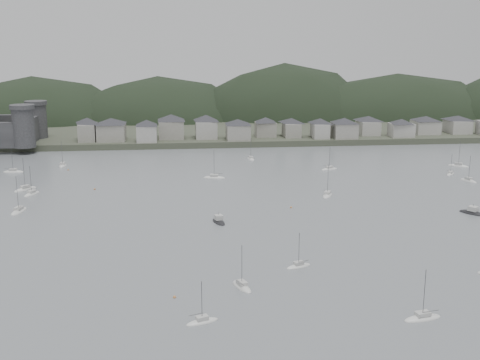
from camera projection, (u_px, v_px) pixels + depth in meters
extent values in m
plane|color=slate|center=(276.00, 284.00, 132.12)|extent=(900.00, 900.00, 0.00)
cube|color=#383D2D|center=(206.00, 115.00, 417.40)|extent=(900.00, 250.00, 3.00)
ellipsoid|color=black|center=(36.00, 139.00, 386.24)|extent=(138.98, 92.48, 81.13)
ellipsoid|color=black|center=(159.00, 137.00, 395.24)|extent=(132.08, 90.41, 79.74)
ellipsoid|color=black|center=(283.00, 139.00, 404.51)|extent=(133.88, 88.37, 101.41)
ellipsoid|color=black|center=(394.00, 135.00, 406.91)|extent=(165.81, 81.78, 82.55)
cylinder|color=#303033|center=(24.00, 128.00, 280.58)|extent=(10.00, 10.00, 18.00)
cylinder|color=#303033|center=(37.00, 121.00, 307.81)|extent=(10.00, 10.00, 17.00)
cube|color=#303033|center=(31.00, 130.00, 294.82)|extent=(3.50, 30.00, 12.00)
cube|color=gray|center=(88.00, 132.00, 299.91)|extent=(8.34, 12.91, 8.59)
pyramid|color=#2E2D33|center=(87.00, 121.00, 298.59)|extent=(15.78, 15.78, 3.01)
cube|color=gray|center=(112.00, 132.00, 300.52)|extent=(13.68, 13.35, 8.36)
pyramid|color=#2E2D33|center=(111.00, 121.00, 299.24)|extent=(20.07, 20.07, 2.93)
cube|color=#A3A099|center=(147.00, 134.00, 297.26)|extent=(9.78, 10.20, 8.08)
pyramid|color=#2E2D33|center=(147.00, 123.00, 296.02)|extent=(14.83, 14.83, 2.83)
cube|color=gray|center=(171.00, 129.00, 307.71)|extent=(12.59, 13.33, 9.09)
pyramid|color=#2E2D33|center=(171.00, 117.00, 306.32)|extent=(19.24, 19.24, 3.18)
cube|color=#A3A099|center=(206.00, 129.00, 308.08)|extent=(10.74, 12.17, 8.87)
pyramid|color=#2E2D33|center=(206.00, 118.00, 306.72)|extent=(17.01, 17.01, 3.10)
cube|color=gray|center=(238.00, 132.00, 303.48)|extent=(11.63, 12.09, 7.69)
pyramid|color=#2E2D33|center=(238.00, 122.00, 302.30)|extent=(17.61, 17.61, 2.69)
cube|color=gray|center=(265.00, 129.00, 313.48)|extent=(10.37, 9.35, 7.44)
pyramid|color=#2E2D33|center=(266.00, 120.00, 312.34)|extent=(14.65, 14.65, 2.60)
cube|color=gray|center=(292.00, 130.00, 312.57)|extent=(8.24, 12.20, 7.22)
pyramid|color=#2E2D33|center=(292.00, 120.00, 311.46)|extent=(15.17, 15.17, 2.53)
cube|color=#A3A099|center=(320.00, 131.00, 308.90)|extent=(8.06, 10.91, 7.46)
pyramid|color=#2E2D33|center=(320.00, 121.00, 307.76)|extent=(14.08, 14.08, 2.61)
cube|color=gray|center=(344.00, 130.00, 308.71)|extent=(11.73, 11.78, 7.66)
pyramid|color=#2E2D33|center=(345.00, 120.00, 307.54)|extent=(17.46, 17.46, 2.68)
cube|color=#A3A099|center=(368.00, 128.00, 319.93)|extent=(10.19, 13.02, 7.33)
pyramid|color=#2E2D33|center=(368.00, 118.00, 318.80)|extent=(17.23, 17.23, 2.57)
cube|color=#A3A099|center=(401.00, 130.00, 312.96)|extent=(11.70, 9.81, 6.88)
pyramid|color=#2E2D33|center=(402.00, 121.00, 311.90)|extent=(15.97, 15.97, 2.41)
cube|color=#A3A099|center=(425.00, 127.00, 323.25)|extent=(12.83, 12.48, 7.00)
pyramid|color=#2E2D33|center=(426.00, 118.00, 322.18)|extent=(18.79, 18.79, 2.45)
cube|color=#A3A099|center=(457.00, 126.00, 325.66)|extent=(11.07, 13.50, 6.97)
pyramid|color=#2E2D33|center=(458.00, 118.00, 324.59)|extent=(18.25, 18.25, 2.44)
ellipsoid|color=silver|center=(458.00, 166.00, 254.44)|extent=(8.38, 7.27, 1.69)
cube|color=beige|center=(459.00, 164.00, 254.18)|extent=(3.49, 3.27, 0.70)
cylinder|color=#3F3F42|center=(459.00, 154.00, 253.20)|extent=(0.12, 0.12, 10.58)
cylinder|color=#3F3F42|center=(457.00, 163.00, 253.04)|extent=(3.10, 2.38, 0.10)
ellipsoid|color=silver|center=(13.00, 172.00, 243.11)|extent=(8.51, 3.41, 1.66)
cube|color=beige|center=(13.00, 169.00, 242.86)|extent=(3.06, 2.09, 0.70)
cylinder|color=#3F3F42|center=(12.00, 159.00, 241.90)|extent=(0.12, 0.12, 10.37)
cylinder|color=#3F3F42|center=(9.00, 168.00, 242.44)|extent=(3.73, 0.45, 0.10)
ellipsoid|color=silver|center=(25.00, 190.00, 214.58)|extent=(8.22, 8.76, 1.82)
cube|color=beige|center=(25.00, 186.00, 214.30)|extent=(3.62, 3.72, 0.70)
cylinder|color=#3F3F42|center=(24.00, 174.00, 213.25)|extent=(0.12, 0.12, 11.39)
cylinder|color=#3F3F42|center=(27.00, 186.00, 213.10)|extent=(2.79, 3.14, 0.10)
ellipsoid|color=silver|center=(422.00, 319.00, 115.35)|extent=(8.30, 4.08, 1.59)
cube|color=beige|center=(423.00, 314.00, 115.10)|extent=(3.08, 2.27, 0.70)
cylinder|color=#3F3F42|center=(424.00, 294.00, 114.18)|extent=(0.12, 0.12, 9.95)
cylinder|color=#3F3F42|center=(431.00, 311.00, 114.84)|extent=(3.53, 0.81, 0.10)
ellipsoid|color=silver|center=(299.00, 267.00, 141.85)|extent=(6.88, 4.47, 1.31)
cube|color=beige|center=(299.00, 263.00, 141.63)|extent=(2.68, 2.22, 0.70)
cylinder|color=#3F3F42|center=(299.00, 250.00, 140.88)|extent=(0.12, 0.12, 8.22)
cylinder|color=#3F3F42|center=(304.00, 261.00, 141.17)|extent=(2.77, 1.23, 0.10)
ellipsoid|color=silver|center=(251.00, 159.00, 269.54)|extent=(3.60, 7.74, 1.49)
cube|color=beige|center=(251.00, 157.00, 269.31)|extent=(2.05, 2.84, 0.70)
cylinder|color=#3F3F42|center=(251.00, 149.00, 268.45)|extent=(0.12, 0.12, 9.30)
cylinder|color=#3F3F42|center=(251.00, 155.00, 270.48)|extent=(0.66, 3.32, 0.10)
ellipsoid|color=silver|center=(450.00, 174.00, 239.27)|extent=(5.90, 6.21, 1.30)
cube|color=beige|center=(451.00, 172.00, 239.05)|extent=(2.58, 2.64, 0.70)
cylinder|color=#3F3F42|center=(451.00, 164.00, 238.31)|extent=(0.12, 0.12, 8.12)
cylinder|color=#3F3F42|center=(448.00, 170.00, 239.68)|extent=(2.04, 2.23, 0.10)
ellipsoid|color=silver|center=(329.00, 169.00, 248.23)|extent=(8.01, 5.11, 1.53)
cube|color=beige|center=(329.00, 167.00, 247.99)|extent=(3.11, 2.56, 0.70)
cylinder|color=#3F3F42|center=(330.00, 158.00, 247.11)|extent=(0.12, 0.12, 9.56)
cylinder|color=#3F3F42|center=(326.00, 165.00, 248.23)|extent=(3.23, 1.37, 0.10)
ellipsoid|color=silver|center=(468.00, 181.00, 227.86)|extent=(4.91, 8.10, 1.54)
cube|color=beige|center=(469.00, 178.00, 227.61)|extent=(2.50, 3.11, 0.70)
cylinder|color=#3F3F42|center=(470.00, 168.00, 226.72)|extent=(0.12, 0.12, 9.64)
cylinder|color=#3F3F42|center=(469.00, 178.00, 226.17)|extent=(1.26, 3.30, 0.10)
ellipsoid|color=silver|center=(63.00, 166.00, 255.34)|extent=(2.71, 8.39, 1.68)
cube|color=beige|center=(63.00, 163.00, 255.08)|extent=(1.85, 2.94, 0.70)
cylinder|color=#3F3F42|center=(62.00, 153.00, 254.12)|extent=(0.12, 0.12, 10.47)
cylinder|color=#3F3F42|center=(62.00, 163.00, 253.50)|extent=(0.11, 3.77, 0.10)
ellipsoid|color=silver|center=(32.00, 194.00, 208.24)|extent=(5.51, 8.20, 1.57)
cube|color=beige|center=(32.00, 191.00, 208.00)|extent=(2.70, 3.22, 0.70)
cylinder|color=#3F3F42|center=(31.00, 180.00, 207.09)|extent=(0.12, 0.12, 9.83)
cylinder|color=#3F3F42|center=(31.00, 189.00, 209.06)|extent=(1.54, 3.27, 0.10)
ellipsoid|color=silver|center=(202.00, 322.00, 113.93)|extent=(6.86, 4.27, 1.31)
cube|color=beige|center=(202.00, 318.00, 113.71)|extent=(2.65, 2.16, 0.70)
cylinder|color=#3F3F42|center=(202.00, 302.00, 112.96)|extent=(0.12, 0.12, 8.18)
cylinder|color=#3F3F42|center=(196.00, 314.00, 113.88)|extent=(2.79, 1.13, 0.10)
ellipsoid|color=silver|center=(214.00, 178.00, 232.82)|extent=(9.04, 4.64, 1.73)
cube|color=beige|center=(214.00, 175.00, 232.56)|extent=(3.37, 2.53, 0.70)
cylinder|color=#3F3F42|center=(214.00, 164.00, 231.56)|extent=(0.12, 0.12, 10.80)
cylinder|color=#3F3F42|center=(218.00, 173.00, 232.93)|extent=(3.81, 0.97, 0.10)
ellipsoid|color=silver|center=(242.00, 287.00, 130.11)|extent=(4.92, 7.90, 1.51)
cube|color=beige|center=(242.00, 283.00, 129.87)|extent=(2.48, 3.05, 0.70)
cylinder|color=#3F3F42|center=(242.00, 266.00, 129.00)|extent=(0.12, 0.12, 9.42)
cylinder|color=#3F3F42|center=(240.00, 283.00, 128.47)|extent=(1.30, 3.20, 0.10)
ellipsoid|color=silver|center=(19.00, 212.00, 187.20)|extent=(4.67, 9.40, 1.80)
cube|color=beige|center=(19.00, 208.00, 186.93)|extent=(2.59, 3.49, 0.70)
cylinder|color=#3F3F42|center=(17.00, 194.00, 185.89)|extent=(0.12, 0.12, 11.26)
cylinder|color=#3F3F42|center=(18.00, 208.00, 185.30)|extent=(0.93, 3.99, 0.10)
ellipsoid|color=silver|center=(327.00, 196.00, 206.57)|extent=(6.19, 9.08, 1.74)
cube|color=beige|center=(327.00, 192.00, 206.30)|extent=(3.02, 3.57, 0.70)
cylinder|color=#3F3F42|center=(328.00, 180.00, 205.29)|extent=(0.12, 0.12, 10.89)
cylinder|color=#3F3F42|center=(325.00, 190.00, 207.49)|extent=(1.74, 3.60, 0.10)
ellipsoid|color=black|center=(473.00, 214.00, 185.15)|extent=(7.74, 8.77, 1.91)
cube|color=beige|center=(473.00, 209.00, 184.78)|extent=(3.50, 3.54, 1.40)
cylinder|color=#3F3F42|center=(473.00, 206.00, 184.58)|extent=(0.10, 0.10, 1.20)
ellipsoid|color=black|center=(219.00, 222.00, 176.46)|extent=(4.68, 8.09, 1.68)
cube|color=beige|center=(219.00, 217.00, 176.12)|extent=(2.67, 2.78, 1.40)
cylinder|color=#3F3F42|center=(219.00, 214.00, 175.91)|extent=(0.10, 0.10, 1.20)
sphere|color=#C17A40|center=(175.00, 297.00, 124.82)|extent=(0.70, 0.70, 0.70)
sphere|color=#C17A40|center=(95.00, 189.00, 215.10)|extent=(0.70, 0.70, 0.70)
sphere|color=#C17A40|center=(291.00, 207.00, 191.63)|extent=(0.70, 0.70, 0.70)
sphere|color=#C17A40|center=(332.00, 168.00, 251.06)|extent=(0.70, 0.70, 0.70)
sphere|color=#C17A40|center=(68.00, 170.00, 246.83)|extent=(0.70, 0.70, 0.70)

